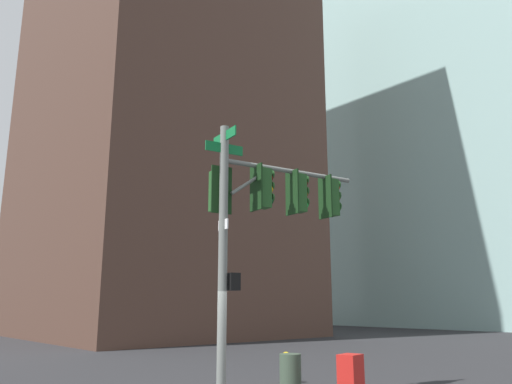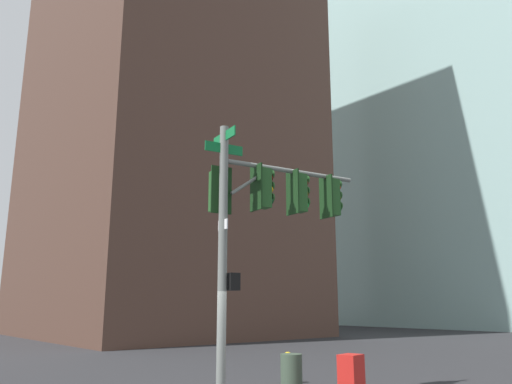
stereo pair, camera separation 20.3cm
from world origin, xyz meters
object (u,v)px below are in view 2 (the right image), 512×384
object	(u,v)px
signal_pole_assembly	(264,210)
fire_hydrant	(288,366)
litter_bin	(291,373)
newspaper_box	(351,378)

from	to	relation	value
signal_pole_assembly	fire_hydrant	xyz separation A→B (m)	(-1.69, 2.39, -4.03)
signal_pole_assembly	fire_hydrant	size ratio (longest dim) A/B	7.41
signal_pole_assembly	litter_bin	distance (m)	4.31
fire_hydrant	newspaper_box	size ratio (longest dim) A/B	0.83
signal_pole_assembly	newspaper_box	world-z (taller)	signal_pole_assembly
signal_pole_assembly	newspaper_box	size ratio (longest dim) A/B	6.15
signal_pole_assembly	fire_hydrant	distance (m)	4.98
signal_pole_assembly	litter_bin	world-z (taller)	signal_pole_assembly
signal_pole_assembly	fire_hydrant	world-z (taller)	signal_pole_assembly
fire_hydrant	litter_bin	world-z (taller)	litter_bin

